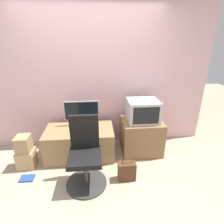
# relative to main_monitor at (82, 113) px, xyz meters

# --- Properties ---
(ground_plane) EXTENTS (12.00, 12.00, 0.00)m
(ground_plane) POSITION_rel_main_monitor_xyz_m (0.17, -1.02, -0.75)
(ground_plane) COLOR tan
(wall_back) EXTENTS (4.40, 0.05, 2.60)m
(wall_back) POSITION_rel_main_monitor_xyz_m (0.17, 0.31, 0.55)
(wall_back) COLOR beige
(wall_back) RESTS_ON ground_plane
(desk) EXTENTS (1.15, 0.64, 0.52)m
(desk) POSITION_rel_main_monitor_xyz_m (-0.05, -0.17, -0.49)
(desk) COLOR #937047
(desk) RESTS_ON ground_plane
(side_stand) EXTENTS (0.70, 0.60, 0.61)m
(side_stand) POSITION_rel_main_monitor_xyz_m (1.05, -0.12, -0.44)
(side_stand) COLOR olive
(side_stand) RESTS_ON ground_plane
(main_monitor) EXTENTS (0.60, 0.22, 0.44)m
(main_monitor) POSITION_rel_main_monitor_xyz_m (0.00, 0.00, 0.00)
(main_monitor) COLOR silver
(main_monitor) RESTS_ON desk
(keyboard) EXTENTS (0.32, 0.14, 0.01)m
(keyboard) POSITION_rel_main_monitor_xyz_m (0.00, -0.22, -0.22)
(keyboard) COLOR silver
(keyboard) RESTS_ON desk
(mouse) EXTENTS (0.05, 0.04, 0.03)m
(mouse) POSITION_rel_main_monitor_xyz_m (0.23, -0.25, -0.21)
(mouse) COLOR silver
(mouse) RESTS_ON desk
(crt_tv) EXTENTS (0.53, 0.45, 0.37)m
(crt_tv) POSITION_rel_main_monitor_xyz_m (1.05, -0.13, 0.05)
(crt_tv) COLOR #B7B7BC
(crt_tv) RESTS_ON side_stand
(office_chair) EXTENTS (0.58, 0.58, 0.99)m
(office_chair) POSITION_rel_main_monitor_xyz_m (0.08, -0.83, -0.34)
(office_chair) COLOR #333333
(office_chair) RESTS_ON ground_plane
(cardboard_box_lower) EXTENTS (0.26, 0.25, 0.30)m
(cardboard_box_lower) POSITION_rel_main_monitor_xyz_m (-0.89, -0.41, -0.60)
(cardboard_box_lower) COLOR tan
(cardboard_box_lower) RESTS_ON ground_plane
(cardboard_box_upper) EXTENTS (0.21, 0.23, 0.26)m
(cardboard_box_upper) POSITION_rel_main_monitor_xyz_m (-0.89, -0.41, -0.32)
(cardboard_box_upper) COLOR #A3845B
(cardboard_box_upper) RESTS_ON cardboard_box_lower
(handbag) EXTENTS (0.26, 0.14, 0.38)m
(handbag) POSITION_rel_main_monitor_xyz_m (0.67, -0.84, -0.60)
(handbag) COLOR #4C2D19
(handbag) RESTS_ON ground_plane
(book) EXTENTS (0.20, 0.14, 0.02)m
(book) POSITION_rel_main_monitor_xyz_m (-0.81, -0.71, -0.74)
(book) COLOR navy
(book) RESTS_ON ground_plane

